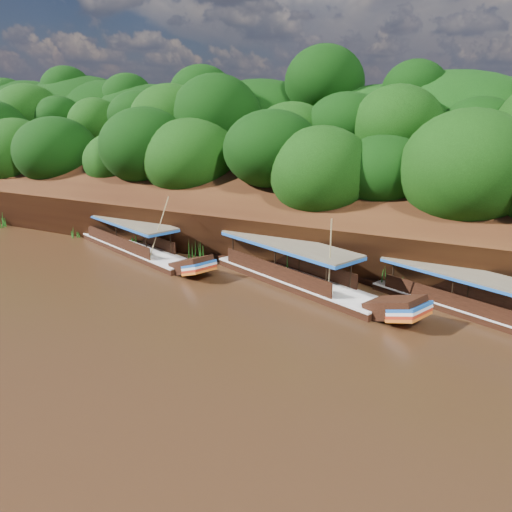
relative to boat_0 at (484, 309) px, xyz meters
The scene contains 6 objects.
ground 14.98m from the boat_0, 150.43° to the right, with size 160.00×160.00×0.00m, color black.
riverbank 20.17m from the boat_0, 130.35° to the left, with size 120.00×30.06×19.40m.
boat_0 is the anchor object (origin of this frame).
boat_1 10.32m from the boat_0, behind, with size 15.31×7.79×5.59m.
boat_2 24.46m from the boat_0, behind, with size 15.77×7.32×5.48m.
reeds 16.18m from the boat_0, behind, with size 51.39×2.42×2.18m.
Camera 1 is at (13.59, -20.49, 11.08)m, focal length 35.00 mm.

